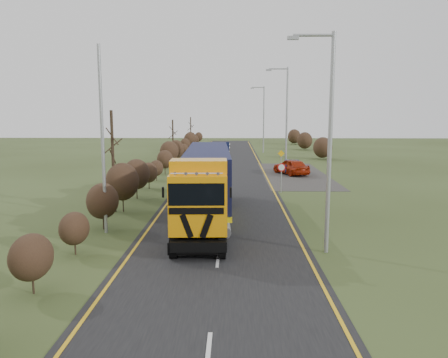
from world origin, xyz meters
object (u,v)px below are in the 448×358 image
streetlight_near (327,135)px  car_blue_sedan (291,166)px  car_red_hatchback (291,167)px  speed_sign (281,172)px  lorry (207,180)px

streetlight_near → car_blue_sedan: bearing=85.6°
car_red_hatchback → car_blue_sedan: size_ratio=1.11×
speed_sign → car_blue_sedan: bearing=78.5°
car_red_hatchback → streetlight_near: streetlight_near is taller
car_blue_sedan → speed_sign: size_ratio=1.82×
car_blue_sedan → speed_sign: speed_sign is taller
car_blue_sedan → lorry: bearing=73.9°
lorry → car_red_hatchback: (7.02, 17.99, -1.49)m
streetlight_near → speed_sign: bearing=91.2°
lorry → speed_sign: (5.03, 8.47, -0.73)m
streetlight_near → car_red_hatchback: bearing=85.9°
lorry → car_red_hatchback: size_ratio=3.22×
car_red_hatchback → car_blue_sedan: 1.24m
car_red_hatchback → car_blue_sedan: (0.19, 1.22, -0.10)m
lorry → speed_sign: lorry is taller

